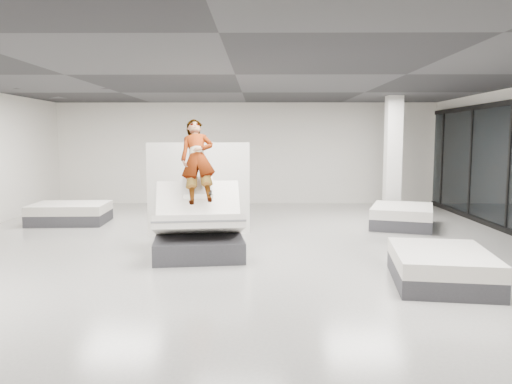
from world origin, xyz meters
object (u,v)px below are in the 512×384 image
(person, at_px, (198,179))
(flat_bed_right_far, at_px, (402,216))
(column, at_px, (393,156))
(remote, at_px, (210,193))
(divider_panel, at_px, (199,189))
(flat_bed_right_near, at_px, (441,267))
(flat_bed_left_far, at_px, (70,213))
(hero_bed, at_px, (199,231))

(person, height_order, flat_bed_right_far, person)
(person, height_order, column, column)
(remote, distance_m, divider_panel, 1.79)
(divider_panel, distance_m, column, 5.62)
(flat_bed_right_near, relative_size, flat_bed_left_far, 1.05)
(divider_panel, relative_size, column, 0.69)
(remote, relative_size, column, 0.04)
(person, distance_m, flat_bed_right_near, 4.51)
(remote, distance_m, column, 6.33)
(column, bearing_deg, flat_bed_right_far, -96.38)
(hero_bed, height_order, flat_bed_right_far, hero_bed)
(divider_panel, height_order, flat_bed_right_far, divider_panel)
(hero_bed, bearing_deg, flat_bed_left_far, 138.24)
(person, bearing_deg, hero_bed, -90.00)
(divider_panel, relative_size, flat_bed_right_near, 1.14)
(divider_panel, relative_size, flat_bed_left_far, 1.19)
(flat_bed_right_near, height_order, flat_bed_left_far, flat_bed_left_far)
(flat_bed_right_far, bearing_deg, flat_bed_left_far, 177.06)
(flat_bed_left_far, bearing_deg, hero_bed, -41.76)
(person, xyz_separation_m, divider_panel, (-0.15, 1.42, -0.33))
(remote, bearing_deg, hero_bed, 177.05)
(hero_bed, height_order, flat_bed_right_near, hero_bed)
(remote, height_order, flat_bed_right_far, remote)
(remote, bearing_deg, flat_bed_right_near, -36.04)
(person, height_order, remote, person)
(flat_bed_right_far, distance_m, flat_bed_left_far, 8.06)
(remote, relative_size, flat_bed_left_far, 0.08)
(remote, xyz_separation_m, flat_bed_right_near, (3.51, -1.89, -0.87))
(person, height_order, flat_bed_left_far, person)
(flat_bed_right_far, distance_m, flat_bed_right_near, 4.70)
(hero_bed, bearing_deg, flat_bed_right_far, 31.66)
(flat_bed_left_far, bearing_deg, column, 8.99)
(flat_bed_right_near, xyz_separation_m, column, (0.95, 6.36, 1.36))
(flat_bed_left_far, bearing_deg, flat_bed_right_near, -34.73)
(flat_bed_right_far, bearing_deg, remote, -147.21)
(hero_bed, bearing_deg, column, 43.79)
(person, bearing_deg, remote, -57.85)
(hero_bed, height_order, flat_bed_left_far, hero_bed)
(flat_bed_right_far, bearing_deg, column, 83.62)
(divider_panel, distance_m, flat_bed_right_far, 4.85)
(divider_panel, relative_size, flat_bed_right_far, 1.03)
(divider_panel, bearing_deg, hero_bed, -93.46)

